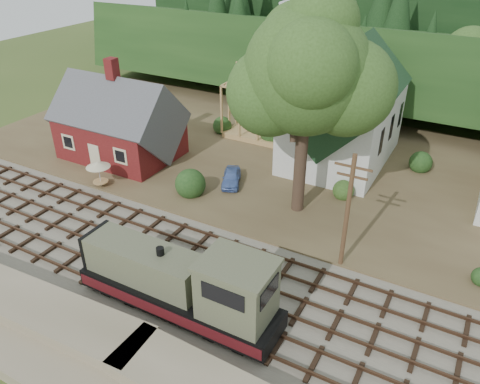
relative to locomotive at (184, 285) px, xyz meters
The scene contains 16 objects.
ground 3.73m from the locomotive, 103.12° to the left, with size 140.00×140.00×0.00m, color #384C1E.
embankment 5.93m from the locomotive, 97.25° to the right, with size 64.00×5.00×1.60m, color #7F7259.
railroad_bed 3.69m from the locomotive, 103.12° to the left, with size 64.00×11.00×0.16m, color #726B5B.
village_flat 21.10m from the locomotive, 91.91° to the left, with size 64.00×26.00×0.30m, color brown.
hillside 45.06m from the locomotive, 90.89° to the left, with size 70.00×28.00×8.00m, color #1E3F19.
ridge 61.04m from the locomotive, 90.66° to the left, with size 80.00×20.00×12.00m, color black.
depot 21.82m from the locomotive, 140.02° to the left, with size 10.80×7.41×9.00m.
church 22.93m from the locomotive, 86.72° to the left, with size 8.40×15.17×13.00m.
timber_frame 25.91m from the locomotive, 105.00° to the left, with size 8.20×6.20×6.99m.
lattice_tower 32.69m from the locomotive, 102.19° to the left, with size 3.20×3.20×12.12m.
big_tree 15.47m from the locomotive, 83.60° to the left, with size 10.90×8.40×14.70m.
telegraph_pole_near 10.56m from the locomotive, 52.47° to the left, with size 2.20×0.28×8.00m.
locomotive is the anchor object (origin of this frame).
car_blue 14.91m from the locomotive, 109.82° to the left, with size 1.42×3.53×1.20m, color #5C7BC5.
car_green 26.75m from the locomotive, 140.35° to the left, with size 1.22×3.49×1.15m, color #8FAF79.
patio_set 16.66m from the locomotive, 149.31° to the left, with size 1.97×1.97×2.19m.
Camera 1 is at (12.73, -18.61, 19.21)m, focal length 35.00 mm.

